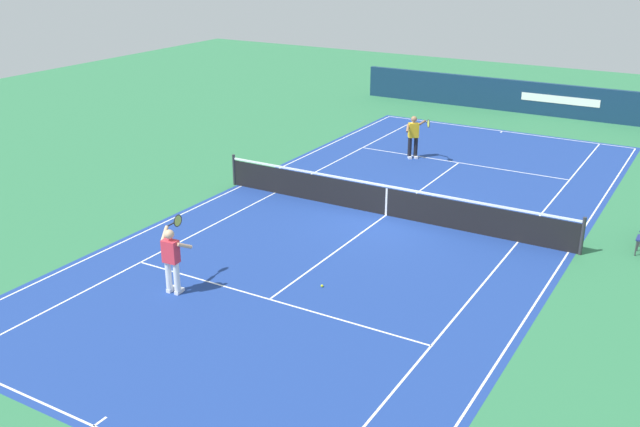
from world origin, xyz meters
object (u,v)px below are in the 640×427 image
Objects in this scene: tennis_player_far at (414,135)px; tennis_net at (387,200)px; tennis_player_near at (172,257)px; tennis_ball at (322,286)px.

tennis_net is at bearing 16.16° from tennis_player_far.
tennis_player_near is (7.26, -2.19, 0.44)m from tennis_net.
tennis_net is 5.29m from tennis_ball.
tennis_player_far is (-6.08, -1.76, 0.44)m from tennis_net.
tennis_net reaches higher than tennis_ball.
tennis_player_near reaches higher than tennis_ball.
tennis_player_far is at bearing -163.84° from tennis_net.
tennis_player_far reaches higher than tennis_net.
tennis_net is 6.35m from tennis_player_far.
tennis_net is 177.27× the size of tennis_ball.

